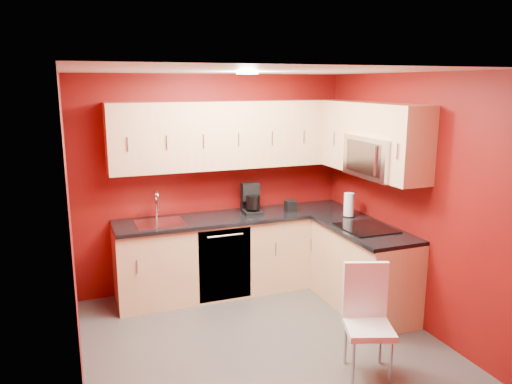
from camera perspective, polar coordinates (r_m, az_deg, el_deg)
floor at (r=4.98m, az=0.34°, el=-16.43°), size 3.20×3.20×0.00m
ceiling at (r=4.37m, az=0.38°, el=13.69°), size 3.20×3.20×0.00m
wall_back at (r=5.90m, az=-4.92°, el=1.10°), size 3.20×0.00×3.20m
wall_front at (r=3.23m, az=10.16°, el=-8.69°), size 3.20×0.00×3.20m
wall_left at (r=4.23m, az=-20.36°, el=-4.20°), size 0.00×3.00×3.00m
wall_right at (r=5.29m, az=16.73°, el=-0.71°), size 0.00×3.00×3.00m
base_cabinets_back at (r=5.90m, az=-2.08°, el=-7.09°), size 2.80×0.60×0.87m
base_cabinets_right at (r=5.55m, az=12.14°, el=-8.64°), size 0.60×1.30×0.87m
countertop_back at (r=5.75m, az=-2.07°, el=-2.86°), size 2.80×0.63×0.04m
countertop_right at (r=5.39m, az=12.31°, el=-4.19°), size 0.63×1.27×0.04m
upper_cabinets_back at (r=5.71m, az=-2.60°, el=6.59°), size 2.80×0.35×0.75m
upper_cabinets_right at (r=5.44m, az=12.85°, el=6.67°), size 0.35×1.55×0.75m
microwave at (r=5.26m, az=13.90°, el=3.92°), size 0.42×0.76×0.42m
cooktop at (r=5.35m, az=12.48°, el=-4.04°), size 0.50×0.55×0.01m
sink at (r=5.54m, az=-10.99°, el=-3.09°), size 0.52×0.42×0.35m
dishwasher_front at (r=5.57m, az=-3.57°, el=-8.32°), size 0.60×0.02×0.82m
downlight at (r=4.65m, az=-1.00°, el=13.43°), size 0.20×0.20×0.01m
coffee_maker at (r=5.79m, az=-0.45°, el=-0.77°), size 0.22×0.29×0.34m
napkin_holder at (r=5.92m, az=3.96°, el=-1.59°), size 0.12×0.12×0.13m
paper_towel at (r=5.76m, az=10.57°, el=-1.45°), size 0.18×0.18×0.27m
dining_chair at (r=4.35m, az=12.78°, el=-14.37°), size 0.49×0.50×0.93m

